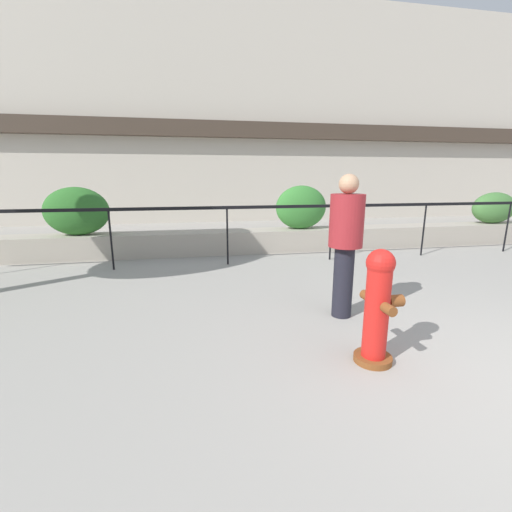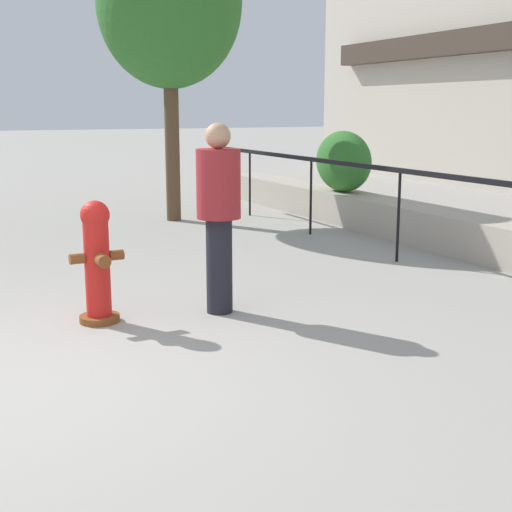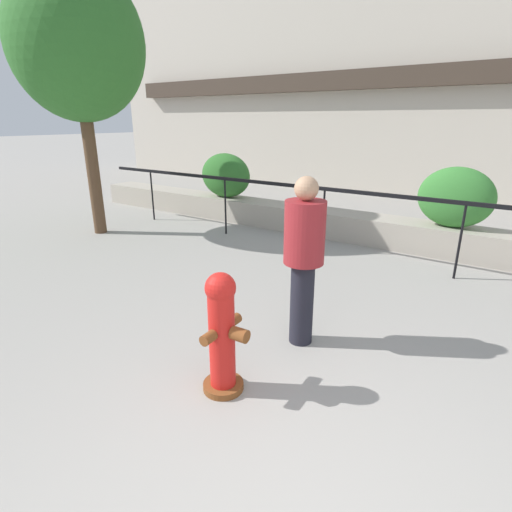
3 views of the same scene
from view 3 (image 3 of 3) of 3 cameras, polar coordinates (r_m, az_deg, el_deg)
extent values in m
cube|color=#ADA393|center=(7.55, 28.00, 1.53)|extent=(18.00, 0.70, 0.50)
cube|color=black|center=(6.29, 27.87, 6.67)|extent=(15.00, 0.05, 0.06)
cylinder|color=black|center=(9.55, -14.60, 8.42)|extent=(0.04, 0.04, 1.15)
cylinder|color=black|center=(8.08, -4.39, 7.13)|extent=(0.04, 0.04, 1.15)
cylinder|color=black|center=(6.97, 9.56, 5.01)|extent=(0.04, 0.04, 1.15)
cylinder|color=black|center=(6.41, 27.12, 1.92)|extent=(0.04, 0.04, 1.15)
ellipsoid|color=#2D6B28|center=(9.39, -4.38, 11.41)|extent=(1.29, 0.69, 1.00)
ellipsoid|color=#387F33|center=(7.42, 26.63, 7.48)|extent=(1.20, 0.60, 1.00)
cylinder|color=brown|center=(3.66, -4.68, -17.95)|extent=(0.37, 0.37, 0.06)
cylinder|color=red|center=(3.41, -4.88, -11.81)|extent=(0.23, 0.23, 0.85)
sphere|color=red|center=(3.19, -5.12, -4.56)|extent=(0.25, 0.25, 0.25)
cylinder|color=brown|center=(3.26, -2.36, -11.17)|extent=(0.14, 0.12, 0.11)
cylinder|color=brown|center=(3.24, -6.81, -11.55)|extent=(0.09, 0.13, 0.09)
cylinder|color=brown|center=(3.48, -3.20, -9.16)|extent=(0.09, 0.13, 0.09)
cylinder|color=brown|center=(8.68, -22.21, 10.87)|extent=(0.24, 0.24, 2.42)
ellipsoid|color=#2D6B28|center=(8.71, -24.27, 25.88)|extent=(2.55, 2.29, 2.68)
cylinder|color=black|center=(4.14, 6.55, -6.69)|extent=(0.31, 0.31, 0.88)
cylinder|color=maroon|center=(3.88, 6.97, 3.35)|extent=(0.51, 0.51, 0.62)
sphere|color=tan|center=(3.79, 7.22, 9.56)|extent=(0.23, 0.23, 0.23)
camera|label=1|loc=(3.57, -61.08, 0.53)|focal=24.00mm
camera|label=2|loc=(4.29, 109.90, -11.92)|focal=50.00mm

